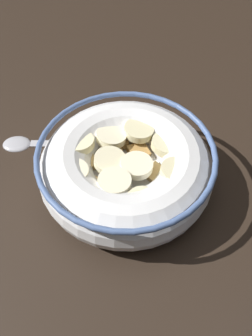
# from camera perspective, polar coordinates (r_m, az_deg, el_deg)

# --- Properties ---
(ground_plane) EXTENTS (0.92, 0.92, 0.02)m
(ground_plane) POSITION_cam_1_polar(r_m,az_deg,el_deg) (0.42, -0.00, -3.39)
(ground_plane) COLOR black
(cereal_bowl) EXTENTS (0.18, 0.18, 0.06)m
(cereal_bowl) POSITION_cam_1_polar(r_m,az_deg,el_deg) (0.38, -0.03, 0.12)
(cereal_bowl) COLOR white
(cereal_bowl) RESTS_ON ground_plane
(spoon) EXTENTS (0.06, 0.14, 0.01)m
(spoon) POSITION_cam_1_polar(r_m,az_deg,el_deg) (0.46, -13.90, 3.91)
(spoon) COLOR #A5A5AD
(spoon) RESTS_ON ground_plane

